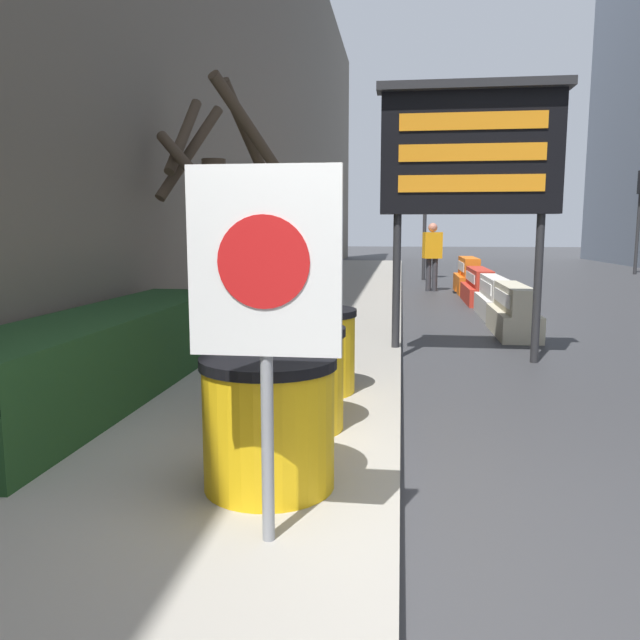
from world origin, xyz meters
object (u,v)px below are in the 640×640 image
(traffic_cone_mid, at_px, (460,282))
(jersey_barrier_cream, at_px, (513,313))
(barrel_drum_foreground, at_px, (269,422))
(pedestrian_worker, at_px, (432,251))
(jersey_barrier_white, at_px, (494,299))
(traffic_cone_near, at_px, (480,276))
(message_board, at_px, (471,154))
(jersey_barrier_orange_near, at_px, (468,277))
(barrel_drum_middle, at_px, (293,378))
(jersey_barrier_red_striped, at_px, (479,288))
(traffic_light_near_curb, at_px, (425,199))
(barrel_drum_back, at_px, (314,350))
(warning_sign, at_px, (265,285))

(traffic_cone_mid, bearing_deg, jersey_barrier_cream, -88.04)
(barrel_drum_foreground, distance_m, pedestrian_worker, 13.76)
(jersey_barrier_white, bearing_deg, traffic_cone_near, 85.52)
(barrel_drum_foreground, bearing_deg, message_board, 70.91)
(message_board, height_order, jersey_barrier_orange_near, message_board)
(pedestrian_worker, bearing_deg, barrel_drum_foreground, -110.51)
(barrel_drum_middle, distance_m, jersey_barrier_red_striped, 10.30)
(barrel_drum_foreground, xyz_separation_m, message_board, (1.55, 4.49, 2.02))
(traffic_cone_mid, xyz_separation_m, traffic_light_near_curb, (-0.80, 4.15, 2.34))
(traffic_light_near_curb, bearing_deg, pedestrian_worker, -88.71)
(barrel_drum_back, height_order, jersey_barrier_orange_near, jersey_barrier_orange_near)
(barrel_drum_foreground, xyz_separation_m, barrel_drum_middle, (-0.05, 1.09, 0.00))
(pedestrian_worker, bearing_deg, traffic_cone_near, 30.58)
(warning_sign, relative_size, jersey_barrier_cream, 0.97)
(jersey_barrier_white, xyz_separation_m, traffic_light_near_curb, (-1.03, 8.67, 2.30))
(barrel_drum_middle, distance_m, message_board, 4.26)
(jersey_barrier_cream, xyz_separation_m, pedestrian_worker, (-0.94, 7.06, 0.73))
(jersey_barrier_cream, bearing_deg, traffic_cone_mid, 91.96)
(jersey_barrier_orange_near, bearing_deg, traffic_cone_near, 73.74)
(barrel_drum_middle, bearing_deg, pedestrian_worker, 82.67)
(traffic_cone_mid, bearing_deg, barrel_drum_foreground, -99.80)
(jersey_barrier_red_striped, distance_m, traffic_cone_mid, 2.18)
(message_board, bearing_deg, jersey_barrier_white, 77.23)
(message_board, distance_m, traffic_cone_near, 10.92)
(warning_sign, relative_size, jersey_barrier_red_striped, 0.82)
(jersey_barrier_cream, distance_m, jersey_barrier_red_striped, 4.47)
(barrel_drum_foreground, bearing_deg, traffic_light_near_curb, 85.12)
(barrel_drum_back, relative_size, jersey_barrier_red_striped, 0.37)
(jersey_barrier_orange_near, bearing_deg, barrel_drum_middle, -101.78)
(jersey_barrier_cream, xyz_separation_m, traffic_light_near_curb, (-1.03, 10.78, 2.28))
(jersey_barrier_red_striped, xyz_separation_m, pedestrian_worker, (-0.94, 2.59, 0.74))
(barrel_drum_foreground, relative_size, message_board, 0.23)
(barrel_drum_middle, xyz_separation_m, traffic_light_near_curb, (1.53, 16.29, 2.09))
(jersey_barrier_red_striped, height_order, traffic_cone_near, jersey_barrier_red_striped)
(message_board, bearing_deg, pedestrian_worker, 89.91)
(traffic_cone_near, bearing_deg, barrel_drum_middle, -102.33)
(jersey_barrier_white, relative_size, traffic_cone_mid, 3.25)
(message_board, height_order, pedestrian_worker, message_board)
(warning_sign, height_order, jersey_barrier_white, warning_sign)
(barrel_drum_foreground, relative_size, warning_sign, 0.45)
(jersey_barrier_red_striped, height_order, pedestrian_worker, pedestrian_worker)
(barrel_drum_middle, bearing_deg, barrel_drum_back, 89.81)
(traffic_cone_near, bearing_deg, jersey_barrier_red_striped, -97.09)
(barrel_drum_back, xyz_separation_m, jersey_barrier_cream, (2.56, 4.42, -0.19))
(jersey_barrier_cream, relative_size, jersey_barrier_orange_near, 0.95)
(message_board, xyz_separation_m, jersey_barrier_orange_near, (0.96, 8.88, -2.15))
(jersey_barrier_cream, height_order, jersey_barrier_orange_near, jersey_barrier_orange_near)
(barrel_drum_foreground, relative_size, traffic_cone_mid, 1.33)
(traffic_light_near_curb, bearing_deg, jersey_barrier_red_striped, -80.76)
(traffic_cone_near, bearing_deg, traffic_light_near_curb, 123.53)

